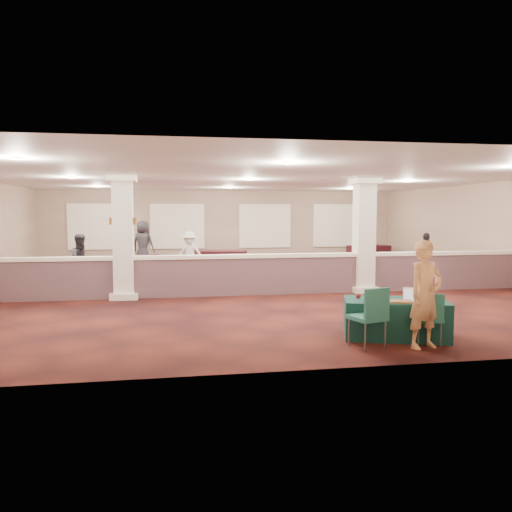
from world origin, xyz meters
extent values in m
plane|color=#491912|center=(0.00, 0.00, 0.00)|extent=(16.00, 16.00, 0.00)
cube|color=gray|center=(0.00, 8.00, 1.60)|extent=(16.00, 0.04, 3.20)
cube|color=gray|center=(0.00, -8.00, 1.60)|extent=(16.00, 0.04, 3.20)
cube|color=gray|center=(8.00, 0.00, 1.60)|extent=(0.04, 16.00, 3.20)
cube|color=silver|center=(0.00, 0.00, 3.20)|extent=(16.00, 16.00, 0.02)
cube|color=#5A3C46|center=(0.00, -1.50, 0.50)|extent=(15.60, 0.20, 1.00)
cube|color=white|center=(0.00, -1.50, 1.05)|extent=(15.60, 0.28, 0.10)
cube|color=white|center=(-3.50, -1.50, 1.60)|extent=(0.50, 0.50, 3.20)
cube|color=white|center=(-3.50, -1.50, 0.08)|extent=(0.70, 0.70, 0.16)
cube|color=white|center=(-3.50, -1.50, 3.10)|extent=(0.72, 0.72, 0.20)
cube|color=white|center=(3.00, -1.50, 1.60)|extent=(0.50, 0.50, 3.20)
cube|color=white|center=(3.00, -1.50, 0.08)|extent=(0.70, 0.70, 0.16)
cube|color=white|center=(3.00, -1.50, 3.10)|extent=(0.72, 0.72, 0.20)
cylinder|color=brown|center=(-3.78, -1.50, 2.00)|extent=(0.12, 0.12, 0.18)
cylinder|color=white|center=(-3.78, -1.50, 2.00)|extent=(0.09, 0.09, 0.10)
cylinder|color=brown|center=(-3.22, -1.50, 2.00)|extent=(0.12, 0.12, 0.18)
cylinder|color=white|center=(-3.22, -1.50, 2.00)|extent=(0.09, 0.09, 0.10)
cube|color=#0E332A|center=(1.60, -6.50, 0.34)|extent=(1.95, 1.38, 0.68)
cube|color=#216253|center=(1.92, -7.00, 0.44)|extent=(0.53, 0.53, 0.06)
cube|color=#216253|center=(1.87, -7.20, 0.68)|extent=(0.43, 0.14, 0.43)
cylinder|color=slate|center=(1.70, -7.14, 0.20)|extent=(0.03, 0.03, 0.41)
cylinder|color=slate|center=(2.06, -7.22, 0.20)|extent=(0.03, 0.03, 0.41)
cylinder|color=slate|center=(1.78, -6.78, 0.20)|extent=(0.03, 0.03, 0.41)
cylinder|color=slate|center=(2.14, -6.86, 0.20)|extent=(0.03, 0.03, 0.41)
cube|color=#216253|center=(0.86, -7.00, 0.49)|extent=(0.64, 0.64, 0.07)
cube|color=#216253|center=(0.93, -7.22, 0.77)|extent=(0.48, 0.20, 0.48)
cylinder|color=slate|center=(0.72, -7.26, 0.23)|extent=(0.03, 0.03, 0.46)
cylinder|color=slate|center=(1.12, -7.13, 0.23)|extent=(0.03, 0.03, 0.46)
cylinder|color=slate|center=(0.60, -6.87, 0.23)|extent=(0.03, 0.03, 0.46)
cylinder|color=slate|center=(0.99, -6.74, 0.23)|extent=(0.03, 0.03, 0.46)
imported|color=tan|center=(1.77, -7.20, 0.89)|extent=(0.73, 0.59, 1.77)
cube|color=black|center=(-4.05, 3.00, 0.35)|extent=(1.88, 1.25, 0.70)
cube|color=black|center=(1.99, 1.41, 0.32)|extent=(1.77, 1.28, 0.65)
cube|color=black|center=(3.28, 0.30, 0.38)|extent=(2.04, 1.37, 0.76)
cube|color=black|center=(-3.55, 3.20, 0.35)|extent=(1.87, 1.16, 0.71)
cube|color=black|center=(-0.48, 3.97, 0.40)|extent=(2.12, 1.40, 0.79)
cube|color=black|center=(6.47, 6.50, 0.37)|extent=(2.00, 1.39, 0.74)
imported|color=black|center=(-4.82, 0.22, 0.80)|extent=(0.88, 0.79, 1.60)
imported|color=silver|center=(-1.65, 3.00, 0.77)|extent=(1.08, 0.77, 1.55)
imported|color=black|center=(6.50, 1.50, 0.76)|extent=(0.93, 0.93, 1.51)
imported|color=black|center=(-3.41, 6.04, 0.94)|extent=(1.06, 0.85, 1.89)
cube|color=silver|center=(1.85, -6.63, 0.69)|extent=(0.36, 0.30, 0.02)
cube|color=silver|center=(1.88, -6.53, 0.80)|extent=(0.30, 0.10, 0.20)
cube|color=silver|center=(1.88, -6.53, 0.78)|extent=(0.27, 0.09, 0.18)
cube|color=#BA671D|center=(1.57, -6.74, 0.69)|extent=(0.44, 0.38, 0.03)
sphere|color=beige|center=(1.08, -6.43, 0.73)|extent=(0.10, 0.10, 0.10)
sphere|color=maroon|center=(0.99, -6.26, 0.73)|extent=(0.09, 0.09, 0.09)
sphere|color=#4C4B50|center=(1.23, -6.27, 0.73)|extent=(0.10, 0.10, 0.10)
cube|color=red|center=(2.10, -6.93, 0.69)|extent=(0.11, 0.06, 0.01)
camera|label=1|loc=(-2.31, -14.64, 2.22)|focal=35.00mm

